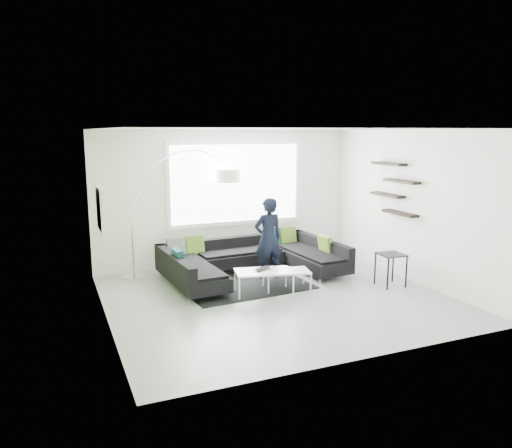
% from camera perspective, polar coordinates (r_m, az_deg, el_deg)
% --- Properties ---
extents(ground, '(5.50, 5.50, 0.00)m').
position_cam_1_polar(ground, '(8.50, 2.37, -8.42)').
color(ground, gray).
rests_on(ground, ground).
extents(room_shell, '(5.54, 5.04, 2.82)m').
position_cam_1_polar(room_shell, '(8.30, 2.10, 3.94)').
color(room_shell, white).
rests_on(room_shell, ground).
extents(sectional_sofa, '(3.41, 2.24, 0.71)m').
position_cam_1_polar(sectional_sofa, '(9.59, -0.31, -4.26)').
color(sectional_sofa, black).
rests_on(sectional_sofa, ground).
extents(rug, '(2.39, 1.83, 0.01)m').
position_cam_1_polar(rug, '(9.18, -1.41, -6.93)').
color(rug, black).
rests_on(rug, ground).
extents(coffee_table, '(1.37, 0.97, 0.41)m').
position_cam_1_polar(coffee_table, '(8.77, 2.22, -6.42)').
color(coffee_table, silver).
rests_on(coffee_table, ground).
extents(arc_lamp, '(2.21, 0.51, 2.41)m').
position_cam_1_polar(arc_lamp, '(9.61, -14.09, 0.90)').
color(arc_lamp, silver).
rests_on(arc_lamp, ground).
extents(side_table, '(0.45, 0.45, 0.60)m').
position_cam_1_polar(side_table, '(9.37, 15.12, -5.07)').
color(side_table, black).
rests_on(side_table, ground).
extents(person, '(0.62, 0.45, 1.55)m').
position_cam_1_polar(person, '(9.40, 1.39, -1.67)').
color(person, black).
rests_on(person, ground).
extents(laptop, '(0.53, 0.52, 0.03)m').
position_cam_1_polar(laptop, '(8.62, 0.98, -5.21)').
color(laptop, black).
rests_on(laptop, coffee_table).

